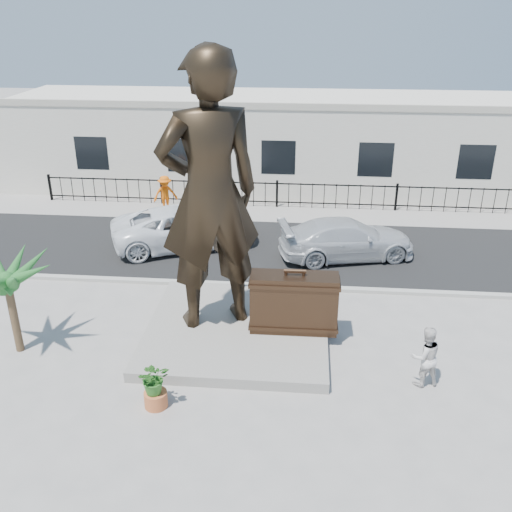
{
  "coord_description": "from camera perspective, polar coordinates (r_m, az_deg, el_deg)",
  "views": [
    {
      "loc": [
        1.34,
        -12.68,
        8.94
      ],
      "look_at": [
        0.0,
        2.0,
        2.3
      ],
      "focal_mm": 40.0,
      "sensor_mm": 36.0,
      "label": 1
    }
  ],
  "objects": [
    {
      "name": "suitcase",
      "position": [
        16.12,
        3.82,
        -4.68
      ],
      "size": [
        2.44,
        0.8,
        1.72
      ],
      "primitive_type": "cube",
      "rotation": [
        0.0,
        0.0,
        0.01
      ],
      "color": "#352316",
      "rests_on": "plinth"
    },
    {
      "name": "statue",
      "position": [
        15.45,
        -4.69,
        6.16
      ],
      "size": [
        3.33,
        2.85,
        7.73
      ],
      "primitive_type": "imported",
      "rotation": [
        0.0,
        0.0,
        3.57
      ],
      "color": "black",
      "rests_on": "plinth"
    },
    {
      "name": "car_silver",
      "position": [
        21.66,
        9.07,
        1.71
      ],
      "size": [
        5.43,
        3.24,
        1.47
      ],
      "primitive_type": "imported",
      "rotation": [
        0.0,
        0.0,
        1.82
      ],
      "color": "silver",
      "rests_on": "street"
    },
    {
      "name": "fence",
      "position": [
        26.84,
        2.11,
        6.13
      ],
      "size": [
        22.0,
        0.1,
        1.2
      ],
      "primitive_type": "cube",
      "color": "black",
      "rests_on": "ground"
    },
    {
      "name": "worker",
      "position": [
        26.38,
        -9.05,
        6.13
      ],
      "size": [
        1.26,
        1.04,
        1.7
      ],
      "primitive_type": "imported",
      "rotation": [
        0.0,
        0.0,
        0.44
      ],
      "color": "orange",
      "rests_on": "far_sidewalk"
    },
    {
      "name": "palm_tree",
      "position": [
        17.44,
        -22.47,
        -8.67
      ],
      "size": [
        1.8,
        1.8,
        3.2
      ],
      "primitive_type": null,
      "color": "#205823",
      "rests_on": "ground"
    },
    {
      "name": "tourist",
      "position": [
        15.02,
        16.55,
        -9.62
      ],
      "size": [
        0.93,
        0.81,
        1.64
      ],
      "primitive_type": "imported",
      "rotation": [
        0.0,
        0.0,
        3.4
      ],
      "color": "silver",
      "rests_on": "ground"
    },
    {
      "name": "plinth",
      "position": [
        16.78,
        -1.87,
        -7.35
      ],
      "size": [
        5.2,
        5.2,
        0.3
      ],
      "primitive_type": "cube",
      "color": "gray",
      "rests_on": "ground"
    },
    {
      "name": "shrub",
      "position": [
        13.92,
        -10.16,
        -11.94
      ],
      "size": [
        0.91,
        0.85,
        0.82
      ],
      "primitive_type": "imported",
      "rotation": [
        0.0,
        0.0,
        0.36
      ],
      "color": "#2D6822",
      "rests_on": "planter"
    },
    {
      "name": "street",
      "position": [
        22.57,
        1.39,
        0.92
      ],
      "size": [
        40.0,
        7.0,
        0.01
      ],
      "primitive_type": "cube",
      "color": "black",
      "rests_on": "ground"
    },
    {
      "name": "building",
      "position": [
        30.47,
        2.62,
        11.44
      ],
      "size": [
        28.0,
        7.0,
        4.4
      ],
      "primitive_type": "cube",
      "color": "silver",
      "rests_on": "ground"
    },
    {
      "name": "far_sidewalk",
      "position": [
        26.28,
        1.99,
        4.37
      ],
      "size": [
        40.0,
        2.5,
        0.02
      ],
      "primitive_type": "cube",
      "color": "#9E9991",
      "rests_on": "ground"
    },
    {
      "name": "curb",
      "position": [
        19.39,
        0.67,
        -3.02
      ],
      "size": [
        40.0,
        0.25,
        0.12
      ],
      "primitive_type": "cube",
      "color": "#A5A399",
      "rests_on": "ground"
    },
    {
      "name": "planter",
      "position": [
        14.28,
        -9.98,
        -13.91
      ],
      "size": [
        0.56,
        0.56,
        0.4
      ],
      "primitive_type": "cylinder",
      "color": "#C06133",
      "rests_on": "ground"
    },
    {
      "name": "car_white",
      "position": [
        22.59,
        -7.19,
        2.9
      ],
      "size": [
        6.17,
        4.47,
        1.56
      ],
      "primitive_type": "imported",
      "rotation": [
        0.0,
        0.0,
        1.95
      ],
      "color": "white",
      "rests_on": "street"
    },
    {
      "name": "ground",
      "position": [
        15.57,
        -0.68,
        -10.79
      ],
      "size": [
        100.0,
        100.0,
        0.0
      ],
      "primitive_type": "plane",
      "color": "#9E9991",
      "rests_on": "ground"
    }
  ]
}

